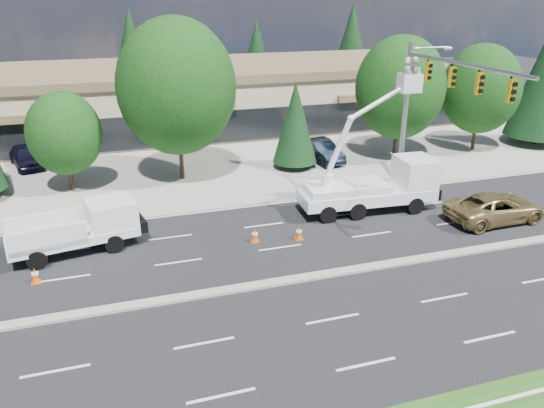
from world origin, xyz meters
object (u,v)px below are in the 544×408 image
object	(u,v)px
utility_pickup	(83,232)
bucket_truck	(379,180)
minivan	(496,208)
signal_mast	(427,99)

from	to	relation	value
utility_pickup	bucket_truck	bearing A→B (deg)	-10.12
utility_pickup	minivan	world-z (taller)	utility_pickup
signal_mast	utility_pickup	xyz separation A→B (m)	(-19.18, -1.14, -5.12)
signal_mast	minivan	bearing A→B (deg)	-62.67
signal_mast	bucket_truck	world-z (taller)	signal_mast
minivan	signal_mast	bearing A→B (deg)	25.76
bucket_truck	minivan	xyz separation A→B (m)	(5.38, -3.37, -1.04)
signal_mast	minivan	distance (m)	7.14
utility_pickup	bucket_truck	distance (m)	16.02
utility_pickup	minivan	distance (m)	21.61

